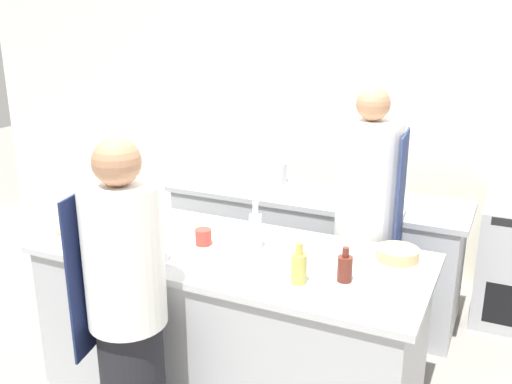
% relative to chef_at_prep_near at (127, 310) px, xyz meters
% --- Properties ---
extents(wall_back, '(8.00, 0.06, 2.80)m').
position_rel_chef_at_prep_near_xyz_m(wall_back, '(0.21, 2.82, 0.55)').
color(wall_back, silver).
rests_on(wall_back, ground_plane).
extents(prep_counter, '(2.26, 0.94, 0.93)m').
position_rel_chef_at_prep_near_xyz_m(prep_counter, '(0.21, 0.69, -0.38)').
color(prep_counter, '#A8AAAF').
rests_on(prep_counter, ground_plane).
extents(pass_counter, '(2.25, 0.67, 0.93)m').
position_rel_chef_at_prep_near_xyz_m(pass_counter, '(0.29, 1.91, -0.38)').
color(pass_counter, '#A8AAAF').
rests_on(pass_counter, ground_plane).
extents(chef_at_prep_near, '(0.43, 0.41, 1.71)m').
position_rel_chef_at_prep_near_xyz_m(chef_at_prep_near, '(0.00, 0.00, 0.00)').
color(chef_at_prep_near, black).
rests_on(chef_at_prep_near, ground_plane).
extents(chef_at_stove, '(0.42, 0.40, 1.82)m').
position_rel_chef_at_prep_near_xyz_m(chef_at_stove, '(0.82, 1.39, 0.06)').
color(chef_at_stove, black).
rests_on(chef_at_stove, ground_plane).
extents(bottle_olive_oil, '(0.08, 0.08, 0.18)m').
position_rel_chef_at_prep_near_xyz_m(bottle_olive_oil, '(0.91, 0.60, 0.15)').
color(bottle_olive_oil, '#5B2319').
rests_on(bottle_olive_oil, prep_counter).
extents(bottle_vinegar, '(0.07, 0.07, 0.29)m').
position_rel_chef_at_prep_near_xyz_m(bottle_vinegar, '(0.33, 0.77, 0.19)').
color(bottle_vinegar, silver).
rests_on(bottle_vinegar, prep_counter).
extents(bottle_wine, '(0.08, 0.08, 0.22)m').
position_rel_chef_at_prep_near_xyz_m(bottle_wine, '(0.71, 0.48, 0.17)').
color(bottle_wine, '#B2A84C').
rests_on(bottle_wine, prep_counter).
extents(bowl_mixing_large, '(0.23, 0.23, 0.06)m').
position_rel_chef_at_prep_near_xyz_m(bowl_mixing_large, '(1.10, 0.97, 0.11)').
color(bowl_mixing_large, tan).
rests_on(bowl_mixing_large, prep_counter).
extents(bowl_prep_small, '(0.25, 0.25, 0.05)m').
position_rel_chef_at_prep_near_xyz_m(bowl_prep_small, '(-0.16, 0.39, 0.11)').
color(bowl_prep_small, '#B7BABC').
rests_on(bowl_prep_small, prep_counter).
extents(bowl_ceramic_blue, '(0.16, 0.16, 0.08)m').
position_rel_chef_at_prep_near_xyz_m(bowl_ceramic_blue, '(-0.16, 0.86, 0.12)').
color(bowl_ceramic_blue, white).
rests_on(bowl_ceramic_blue, prep_counter).
extents(cup, '(0.10, 0.10, 0.09)m').
position_rel_chef_at_prep_near_xyz_m(cup, '(0.02, 0.70, 0.13)').
color(cup, '#B2382D').
rests_on(cup, prep_counter).
extents(cutting_board, '(0.39, 0.25, 0.01)m').
position_rel_chef_at_prep_near_xyz_m(cutting_board, '(-0.68, 0.57, 0.09)').
color(cutting_board, tan).
rests_on(cutting_board, prep_counter).
extents(stockpot, '(0.23, 0.23, 0.16)m').
position_rel_chef_at_prep_near_xyz_m(stockpot, '(-0.12, 2.05, 0.16)').
color(stockpot, '#A8AAAF').
rests_on(stockpot, pass_counter).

